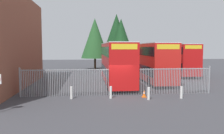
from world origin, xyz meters
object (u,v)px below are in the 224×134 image
(double_decker_bus_behind_fence_right, at_px, (176,58))
(double_decker_bus_far_back, at_px, (121,57))
(bollard_near_left, at_px, (71,93))
(bollard_near_right, at_px, (149,93))
(bollard_far_right, at_px, (181,92))
(traffic_cone_by_gate, at_px, (144,94))
(double_decker_bus_behind_fence_left, at_px, (152,61))
(bollard_center_front, at_px, (111,92))
(double_decker_bus_near_gate, at_px, (116,62))

(double_decker_bus_behind_fence_right, height_order, double_decker_bus_far_back, same)
(double_decker_bus_far_back, bearing_deg, bollard_near_left, -108.14)
(double_decker_bus_behind_fence_right, distance_m, bollard_near_left, 20.41)
(bollard_near_right, bearing_deg, bollard_far_right, 3.71)
(double_decker_bus_behind_fence_right, distance_m, traffic_cone_by_gate, 17.04)
(double_decker_bus_behind_fence_left, distance_m, bollard_far_right, 9.16)
(double_decker_bus_behind_fence_left, bearing_deg, bollard_center_front, -123.55)
(bollard_near_left, xyz_separation_m, traffic_cone_by_gate, (5.68, 0.00, -0.19))
(bollard_near_right, bearing_deg, bollard_center_front, 165.59)
(double_decker_bus_behind_fence_left, distance_m, bollard_center_front, 10.26)
(double_decker_bus_behind_fence_right, bearing_deg, double_decker_bus_near_gate, -139.29)
(double_decker_bus_behind_fence_right, relative_size, bollard_near_right, 11.38)
(bollard_center_front, height_order, bollard_near_right, same)
(bollard_near_left, distance_m, bollard_near_right, 5.88)
(double_decker_bus_behind_fence_left, bearing_deg, bollard_far_right, -90.91)
(double_decker_bus_behind_fence_right, distance_m, bollard_near_right, 17.72)
(traffic_cone_by_gate, bearing_deg, bollard_near_left, -179.98)
(bollard_center_front, bearing_deg, double_decker_bus_far_back, 79.75)
(double_decker_bus_far_back, distance_m, bollard_center_front, 21.29)
(bollard_far_right, bearing_deg, double_decker_bus_far_back, 94.42)
(bollard_near_left, xyz_separation_m, bollard_center_front, (3.01, -0.16, 0.00))
(double_decker_bus_behind_fence_left, xyz_separation_m, bollard_far_right, (-0.14, -8.95, -1.95))
(bollard_near_left, bearing_deg, double_decker_bus_behind_fence_left, 43.84)
(double_decker_bus_near_gate, bearing_deg, double_decker_bus_far_back, 79.96)
(bollard_near_right, distance_m, traffic_cone_by_gate, 0.91)
(double_decker_bus_far_back, bearing_deg, bollard_far_right, -85.58)
(double_decker_bus_near_gate, height_order, bollard_center_front, double_decker_bus_near_gate)
(double_decker_bus_behind_fence_left, relative_size, bollard_far_right, 11.38)
(double_decker_bus_behind_fence_left, bearing_deg, bollard_near_right, -106.90)
(bollard_center_front, bearing_deg, bollard_near_right, -14.41)
(double_decker_bus_behind_fence_left, distance_m, double_decker_bus_far_back, 12.59)
(bollard_center_front, distance_m, traffic_cone_by_gate, 2.68)
(double_decker_bus_far_back, xyz_separation_m, bollard_center_front, (-3.77, -20.86, -1.95))
(double_decker_bus_behind_fence_left, xyz_separation_m, bollard_center_front, (-5.57, -8.40, -1.95))
(bollard_center_front, bearing_deg, double_decker_bus_behind_fence_left, 56.45)
(double_decker_bus_behind_fence_right, bearing_deg, bollard_near_right, -117.79)
(bollard_near_left, relative_size, bollard_center_front, 1.00)
(double_decker_bus_behind_fence_right, relative_size, bollard_far_right, 11.38)
(bollard_near_left, height_order, bollard_far_right, same)
(double_decker_bus_behind_fence_left, height_order, bollard_near_left, double_decker_bus_behind_fence_left)
(double_decker_bus_behind_fence_right, relative_size, bollard_near_left, 11.38)
(bollard_center_front, bearing_deg, double_decker_bus_behind_fence_right, 53.47)
(double_decker_bus_behind_fence_left, xyz_separation_m, bollard_near_right, (-2.77, -9.12, -1.95))
(bollard_near_right, bearing_deg, traffic_cone_by_gate, 98.39)
(double_decker_bus_far_back, relative_size, bollard_center_front, 11.38)
(double_decker_bus_near_gate, height_order, bollard_near_left, double_decker_bus_near_gate)
(double_decker_bus_near_gate, distance_m, bollard_near_left, 7.82)
(double_decker_bus_near_gate, relative_size, double_decker_bus_behind_fence_left, 1.00)
(traffic_cone_by_gate, bearing_deg, double_decker_bus_behind_fence_right, 60.44)
(double_decker_bus_near_gate, xyz_separation_m, bollard_near_right, (1.58, -7.16, -1.95))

